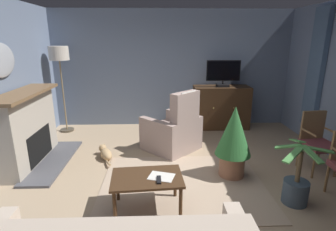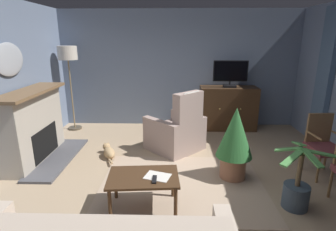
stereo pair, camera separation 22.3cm
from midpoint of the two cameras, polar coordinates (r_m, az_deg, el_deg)
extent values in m
cube|color=tan|center=(4.00, 4.36, -15.24)|extent=(6.19, 6.47, 0.04)
cube|color=slate|center=(6.44, 3.36, 9.92)|extent=(6.19, 0.10, 2.72)
cube|color=slate|center=(5.89, 31.79, 8.29)|extent=(0.10, 0.44, 2.29)
cube|color=tan|center=(4.02, 4.64, -14.67)|extent=(2.37, 1.88, 0.01)
cube|color=#4C4C51|center=(5.12, -21.30, -8.53)|extent=(0.50, 1.71, 0.04)
cube|color=#ADA393|center=(5.08, -26.02, -2.29)|extent=(0.38, 1.51, 1.19)
cube|color=black|center=(5.10, -24.14, -5.28)|extent=(0.10, 0.85, 0.52)
cube|color=brown|center=(4.92, -26.49, 4.59)|extent=(0.50, 1.67, 0.05)
ellipsoid|color=#B2B7BF|center=(4.98, -29.95, 10.41)|extent=(0.06, 0.80, 0.54)
cube|color=black|center=(6.52, 13.43, -2.42)|extent=(1.24, 0.48, 0.06)
cube|color=#422B19|center=(6.39, 13.70, 1.57)|extent=(1.30, 0.54, 1.00)
sphere|color=tan|center=(6.06, 12.12, 1.38)|extent=(0.03, 0.03, 0.03)
sphere|color=tan|center=(6.17, 16.39, 1.32)|extent=(0.03, 0.03, 0.03)
cube|color=black|center=(6.24, 14.12, 6.17)|extent=(0.28, 0.20, 0.06)
cylinder|color=black|center=(6.22, 14.17, 6.80)|extent=(0.04, 0.04, 0.08)
cube|color=black|center=(6.19, 14.34, 9.27)|extent=(0.77, 0.05, 0.46)
cube|color=black|center=(6.16, 14.40, 9.24)|extent=(0.73, 0.01, 0.42)
cube|color=#422B19|center=(3.33, -3.40, -13.14)|extent=(0.90, 0.63, 0.03)
cylinder|color=#422B19|center=(3.66, 2.86, -14.30)|extent=(0.04, 0.04, 0.42)
cylinder|color=#422B19|center=(3.66, -9.48, -14.44)|extent=(0.04, 0.04, 0.42)
cylinder|color=#422B19|center=(3.27, 3.71, -18.42)|extent=(0.04, 0.04, 0.42)
cylinder|color=#422B19|center=(3.28, -10.40, -18.57)|extent=(0.04, 0.04, 0.42)
cube|color=black|center=(3.22, -0.89, -13.64)|extent=(0.05, 0.17, 0.02)
cube|color=silver|center=(3.30, -0.30, -13.00)|extent=(0.35, 0.30, 0.01)
cube|color=#A3897F|center=(5.13, 2.67, -4.82)|extent=(1.04, 1.04, 0.45)
cube|color=#A3897F|center=(4.73, 5.71, 0.72)|extent=(0.56, 0.56, 0.72)
cube|color=#A3897F|center=(4.85, -0.38, -4.81)|extent=(0.70, 0.70, 0.65)
cube|color=#A3897F|center=(5.35, 5.46, -2.83)|extent=(0.70, 0.70, 0.65)
cube|color=white|center=(4.62, 6.45, 3.63)|extent=(0.29, 0.28, 0.24)
cylinder|color=olive|center=(4.30, 32.92, -12.23)|extent=(0.04, 0.04, 0.41)
cube|color=brown|center=(4.77, 31.85, -6.16)|extent=(0.47, 0.50, 0.08)
cube|color=olive|center=(4.85, 30.90, -2.48)|extent=(0.40, 0.07, 0.51)
cylinder|color=olive|center=(4.61, 30.87, -10.08)|extent=(0.04, 0.04, 0.41)
cylinder|color=olive|center=(4.91, 28.29, -8.13)|extent=(0.04, 0.04, 0.41)
cylinder|color=olive|center=(5.11, 31.91, -7.73)|extent=(0.04, 0.04, 0.41)
cylinder|color=olive|center=(4.59, 30.23, -3.80)|extent=(0.06, 0.37, 0.03)
cylinder|color=#3D4C5B|center=(3.89, 27.33, -15.23)|extent=(0.32, 0.32, 0.31)
cylinder|color=brown|center=(3.72, 28.06, -10.44)|extent=(0.06, 0.06, 0.41)
cube|color=#4C8E47|center=(3.69, 31.34, -6.96)|extent=(0.38, 0.14, 0.08)
cube|color=#4C8E47|center=(3.88, 27.81, -5.41)|extent=(0.21, 0.53, 0.18)
cube|color=#4C8E47|center=(3.64, 26.12, -6.55)|extent=(0.30, 0.22, 0.12)
cube|color=#4C8E47|center=(3.43, 27.08, -8.02)|extent=(0.39, 0.36, 0.09)
cube|color=#4C8E47|center=(3.51, 30.24, -7.91)|extent=(0.15, 0.33, 0.11)
cylinder|color=#99664C|center=(4.27, 15.26, -10.61)|extent=(0.39, 0.39, 0.36)
cone|color=#2D6B33|center=(4.05, 15.85, -3.52)|extent=(0.54, 0.54, 0.75)
ellipsoid|color=tan|center=(4.90, -11.26, -7.88)|extent=(0.33, 0.42, 0.19)
sphere|color=tan|center=(5.09, -11.88, -6.59)|extent=(0.14, 0.14, 0.14)
cone|color=tan|center=(5.06, -12.34, -5.96)|extent=(0.04, 0.04, 0.04)
cone|color=tan|center=(5.08, -11.51, -5.85)|extent=(0.04, 0.04, 0.04)
cylinder|color=tan|center=(4.65, -10.91, -9.72)|extent=(0.13, 0.22, 0.06)
cylinder|color=#4C4233|center=(6.65, -18.47, -2.56)|extent=(0.31, 0.31, 0.04)
cylinder|color=olive|center=(6.45, -19.09, 4.09)|extent=(0.03, 0.03, 1.62)
cylinder|color=beige|center=(6.33, -19.91, 12.57)|extent=(0.42, 0.42, 0.30)
camera|label=1|loc=(0.11, -88.32, 0.49)|focal=28.29mm
camera|label=2|loc=(0.11, 91.68, -0.49)|focal=28.29mm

